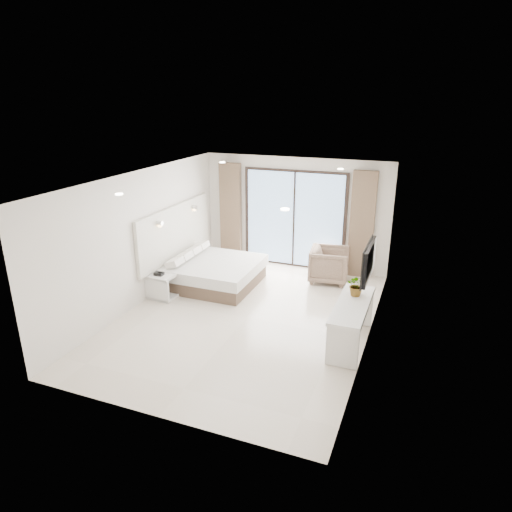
% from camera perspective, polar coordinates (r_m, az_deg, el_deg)
% --- Properties ---
extents(ground, '(6.20, 6.20, 0.00)m').
position_cam_1_polar(ground, '(8.92, -1.18, -7.70)').
color(ground, beige).
rests_on(ground, ground).
extents(room_shell, '(4.62, 6.22, 2.72)m').
position_cam_1_polar(room_shell, '(9.16, -0.30, 3.71)').
color(room_shell, silver).
rests_on(room_shell, ground).
extents(bed, '(1.94, 1.85, 0.68)m').
position_cam_1_polar(bed, '(10.36, -5.38, -2.04)').
color(bed, brown).
rests_on(bed, ground).
extents(nightstand, '(0.61, 0.51, 0.53)m').
position_cam_1_polar(nightstand, '(9.85, -11.67, -3.68)').
color(nightstand, silver).
rests_on(nightstand, ground).
extents(phone, '(0.19, 0.15, 0.06)m').
position_cam_1_polar(phone, '(9.70, -12.04, -2.18)').
color(phone, black).
rests_on(phone, nightstand).
extents(console_desk, '(0.53, 1.70, 0.77)m').
position_cam_1_polar(console_desk, '(7.96, 11.89, -7.14)').
color(console_desk, silver).
rests_on(console_desk, ground).
extents(plant, '(0.44, 0.47, 0.30)m').
position_cam_1_polar(plant, '(8.12, 12.49, -3.86)').
color(plant, '#33662D').
rests_on(plant, console_desk).
extents(armchair, '(0.89, 0.94, 0.87)m').
position_cam_1_polar(armchair, '(10.57, 9.14, -0.89)').
color(armchair, '#816A55').
rests_on(armchair, ground).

